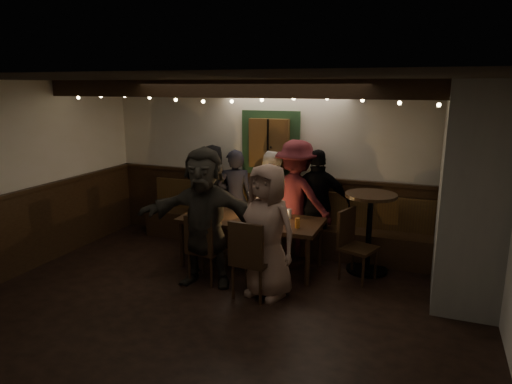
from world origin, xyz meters
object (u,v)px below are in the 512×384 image
at_px(person_c, 270,201).
at_px(person_b, 235,199).
at_px(high_top, 369,223).
at_px(chair_near_left, 203,245).
at_px(dining_table, 251,223).
at_px(chair_end, 353,240).
at_px(person_f, 204,217).
at_px(person_e, 318,204).
at_px(person_g, 267,231).
at_px(person_d, 296,198).
at_px(person_a, 212,195).
at_px(chair_near_right, 250,256).

bearing_deg(person_c, person_b, 0.99).
bearing_deg(high_top, chair_near_left, -148.85).
xyz_separation_m(dining_table, chair_end, (1.41, 0.12, -0.12)).
distance_m(dining_table, person_c, 0.78).
bearing_deg(person_f, person_b, 88.83).
relative_size(person_e, person_g, 0.99).
bearing_deg(high_top, person_g, -130.85).
bearing_deg(high_top, person_c, 167.93).
bearing_deg(person_b, chair_end, 142.14).
height_order(high_top, person_d, person_d).
relative_size(chair_near_left, person_d, 0.52).
bearing_deg(person_f, chair_end, 16.66).
relative_size(person_a, person_e, 0.99).
height_order(chair_near_left, chair_near_right, chair_near_right).
bearing_deg(person_a, dining_table, 124.31).
xyz_separation_m(person_b, person_g, (1.08, -1.49, 0.04)).
relative_size(chair_end, person_a, 0.58).
height_order(chair_near_left, person_f, person_f).
bearing_deg(person_e, chair_near_right, 59.04).
bearing_deg(chair_near_right, high_top, 48.96).
xyz_separation_m(person_c, person_g, (0.51, -1.55, 0.04)).
relative_size(person_e, person_f, 0.91).
height_order(chair_near_right, person_d, person_d).
bearing_deg(person_a, person_b, 159.93).
bearing_deg(chair_end, person_g, -134.42).
bearing_deg(chair_near_left, person_e, 52.06).
height_order(chair_end, person_c, person_c).
distance_m(person_b, person_e, 1.33).
bearing_deg(person_e, person_a, -16.98).
height_order(chair_near_right, high_top, high_top).
bearing_deg(chair_near_left, person_a, 112.14).
xyz_separation_m(high_top, person_b, (-2.13, 0.28, 0.08)).
bearing_deg(high_top, person_b, 172.51).
distance_m(high_top, person_c, 1.60).
xyz_separation_m(chair_end, person_g, (-0.88, -0.90, 0.29)).
height_order(chair_end, person_a, person_a).
relative_size(chair_end, person_f, 0.52).
relative_size(chair_end, person_g, 0.57).
xyz_separation_m(dining_table, person_g, (0.53, -0.78, 0.17)).
bearing_deg(chair_near_right, person_c, 101.55).
bearing_deg(dining_table, high_top, 15.50).
distance_m(high_top, person_f, 2.25).
bearing_deg(chair_near_right, chair_near_left, 163.95).
bearing_deg(person_d, chair_near_left, 74.77).
height_order(dining_table, person_e, person_e).
xyz_separation_m(person_e, person_f, (-1.12, -1.47, 0.08)).
relative_size(chair_end, high_top, 0.85).
bearing_deg(person_f, chair_near_left, 168.48).
distance_m(person_b, person_d, 1.01).
xyz_separation_m(person_b, person_f, (0.22, -1.46, 0.12)).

